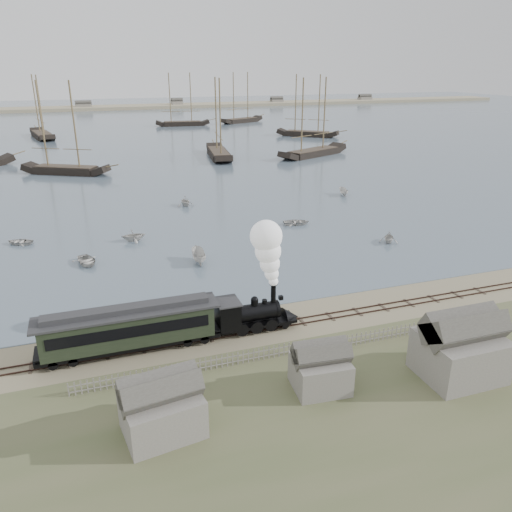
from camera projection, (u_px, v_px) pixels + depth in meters
name	position (u px, v px, depth m)	size (l,w,h in m)	color
ground	(246.00, 320.00, 47.90)	(600.00, 600.00, 0.00)	gray
harbor_water	(115.00, 126.00, 197.84)	(600.00, 336.00, 0.06)	#4B5D6C
rail_track	(253.00, 330.00, 46.12)	(120.00, 1.80, 0.16)	#33211C
picket_fence_west	(196.00, 373.00, 39.75)	(19.00, 0.10, 1.20)	slate
picket_fence_east	(403.00, 336.00, 45.07)	(15.00, 0.10, 1.20)	slate
shed_left	(164.00, 432.00, 33.40)	(5.00, 4.00, 4.10)	slate
shed_mid	(319.00, 388.00, 37.92)	(4.00, 3.50, 3.60)	slate
shed_right	(456.00, 375.00, 39.49)	(6.00, 5.00, 5.10)	slate
far_spit	(104.00, 109.00, 268.42)	(500.00, 20.00, 1.80)	tan
locomotive	(265.00, 283.00, 44.85)	(7.99, 2.98, 9.97)	black
passenger_coach	(129.00, 327.00, 41.96)	(15.23, 2.94, 3.70)	black
beached_dinghy	(90.00, 338.00, 43.97)	(3.74, 2.67, 0.77)	beige
rowboat_0	(87.00, 261.00, 60.95)	(4.19, 2.99, 0.87)	beige
rowboat_1	(133.00, 235.00, 68.78)	(3.25, 2.81, 1.71)	beige
rowboat_2	(199.00, 256.00, 61.36)	(4.12, 1.55, 1.59)	beige
rowboat_3	(296.00, 222.00, 75.97)	(4.00, 2.86, 0.83)	beige
rowboat_4	(389.00, 237.00, 68.22)	(2.99, 2.58, 1.57)	beige
rowboat_5	(343.00, 192.00, 92.82)	(3.42, 1.29, 1.32)	beige
rowboat_6	(20.00, 242.00, 67.79)	(3.53, 2.52, 0.73)	beige
rowboat_7	(185.00, 201.00, 85.77)	(3.26, 2.81, 1.72)	beige
schooner_2	(60.00, 128.00, 107.57)	(19.80, 4.57, 20.00)	black
schooner_3	(218.00, 118.00, 127.32)	(22.16, 5.11, 20.00)	black
schooner_4	(315.00, 117.00, 129.28)	(23.13, 5.34, 20.00)	black
schooner_5	(308.00, 106.00, 164.91)	(20.82, 4.80, 20.00)	black
schooner_7	(38.00, 106.00, 161.55)	(23.27, 5.37, 20.00)	black
schooner_8	(181.00, 99.00, 193.43)	(20.92, 4.83, 20.00)	black
schooner_9	(241.00, 97.00, 204.31)	(20.55, 4.74, 20.00)	black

